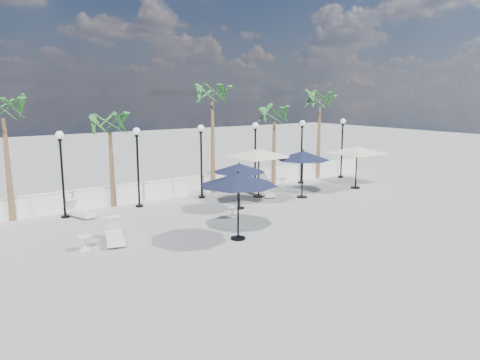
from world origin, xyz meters
TOP-DOWN VIEW (x-y plane):
  - ground at (0.00, 0.00)m, footprint 100.00×100.00m
  - balustrade at (0.00, 7.50)m, footprint 26.00×0.30m
  - lamppost_1 at (-7.00, 6.50)m, footprint 0.36×0.36m
  - lamppost_2 at (-3.50, 6.50)m, footprint 0.36×0.36m
  - lamppost_3 at (0.00, 6.50)m, footprint 0.36×0.36m
  - lamppost_4 at (3.50, 6.50)m, footprint 0.36×0.36m
  - lamppost_5 at (7.00, 6.50)m, footprint 0.36×0.36m
  - lamppost_6 at (10.50, 6.50)m, footprint 0.36×0.36m
  - palm_0 at (-9.00, 7.30)m, footprint 2.60×2.60m
  - palm_1 at (-4.50, 7.30)m, footprint 2.60×2.60m
  - palm_2 at (1.20, 7.30)m, footprint 2.60×2.60m
  - palm_3 at (5.50, 7.30)m, footprint 2.60×2.60m
  - palm_4 at (9.20, 7.30)m, footprint 2.60×2.60m
  - lounger_2 at (-6.44, 1.90)m, footprint 1.13×2.07m
  - lounger_3 at (-6.45, 6.22)m, footprint 1.12×1.84m
  - lounger_4 at (3.27, 5.87)m, footprint 0.93×1.74m
  - lounger_5 at (2.99, 6.14)m, footprint 0.76×1.94m
  - lounger_6 at (3.02, 4.93)m, footprint 1.04×1.75m
  - side_table_0 at (-7.58, 1.66)m, footprint 0.51×0.51m
  - side_table_1 at (-0.93, 2.25)m, footprint 0.45×0.45m
  - side_table_2 at (5.24, 6.20)m, footprint 0.55×0.55m
  - parasol_navy_left at (-2.47, -0.44)m, footprint 2.95×2.95m
  - parasol_navy_mid at (0.28, 3.43)m, footprint 2.49×2.49m
  - parasol_navy_right at (4.37, 3.52)m, footprint 2.84×2.84m
  - parasol_cream_sq_a at (2.59, 4.97)m, footprint 5.59×5.59m
  - parasol_cream_sq_b at (8.60, 3.58)m, footprint 5.17×5.17m

SIDE VIEW (x-z plane):
  - ground at x=0.00m, z-range 0.00..0.00m
  - lounger_4 at x=3.27m, z-range -0.10..0.52m
  - lounger_6 at x=3.02m, z-range -0.10..0.52m
  - lounger_3 at x=-6.45m, z-range -0.11..0.55m
  - lounger_5 at x=2.99m, z-range -0.12..0.60m
  - lounger_2 at x=-6.44m, z-range -0.12..0.62m
  - side_table_1 at x=-0.93m, z-range 0.05..0.48m
  - side_table_0 at x=-7.58m, z-range 0.05..0.55m
  - side_table_2 at x=5.24m, z-range 0.06..0.59m
  - balustrade at x=0.00m, z-range -0.04..0.97m
  - parasol_navy_mid at x=0.28m, z-range 0.85..3.08m
  - parasol_navy_right at x=4.37m, z-range 0.96..3.51m
  - parasol_navy_left at x=-2.47m, z-range 0.99..3.60m
  - parasol_cream_sq_b at x=8.60m, z-range 1.10..3.69m
  - lamppost_1 at x=-7.00m, z-range 0.57..4.41m
  - lamppost_2 at x=-3.50m, z-range 0.57..4.41m
  - lamppost_3 at x=0.00m, z-range 0.57..4.41m
  - lamppost_4 at x=3.50m, z-range 0.57..4.41m
  - lamppost_5 at x=7.00m, z-range 0.57..4.41m
  - lamppost_6 at x=10.50m, z-range 0.57..4.41m
  - parasol_cream_sq_a at x=2.59m, z-range 1.17..3.91m
  - palm_1 at x=-4.50m, z-range 1.40..6.10m
  - palm_3 at x=5.50m, z-range 1.50..6.40m
  - palm_0 at x=-9.00m, z-range 1.78..7.28m
  - palm_4 at x=9.20m, z-range 1.88..7.58m
  - palm_2 at x=1.20m, z-range 2.07..8.17m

